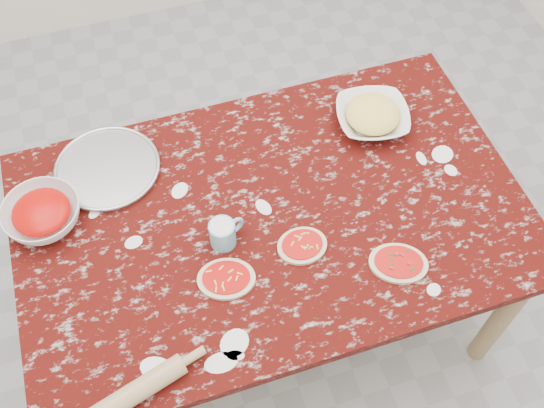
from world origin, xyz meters
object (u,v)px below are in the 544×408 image
Objects in this scene: worktable at (272,227)px; pizza_tray at (108,169)px; cheese_bowl at (372,117)px; rolling_pin at (134,394)px; sauce_bowl at (43,215)px; flour_mug at (223,233)px.

pizza_tray is (-0.46, 0.33, 0.09)m from worktable.
cheese_bowl is 1.19m from rolling_pin.
sauce_bowl is 1.13m from cheese_bowl.
rolling_pin is (-0.35, -0.39, -0.02)m from flour_mug.
cheese_bowl is at bearing 29.09° from worktable.
flour_mug is (0.51, -0.24, 0.01)m from sauce_bowl.
cheese_bowl reaches higher than rolling_pin.
sauce_bowl is 0.97× the size of cheese_bowl.
flour_mug is at bearing -162.73° from worktable.
pizza_tray is at bearing 85.56° from rolling_pin.
rolling_pin is (-0.52, -0.44, 0.11)m from worktable.
worktable is 0.72m from sauce_bowl.
flour_mug reaches higher than sauce_bowl.
sauce_bowl is (-0.22, -0.14, 0.03)m from pizza_tray.
flour_mug is (-0.61, -0.30, 0.02)m from cheese_bowl.
rolling_pin reaches higher than pizza_tray.
sauce_bowl reaches higher than worktable.
flour_mug is (-0.17, -0.05, 0.13)m from worktable.
sauce_bowl reaches higher than cheese_bowl.
sauce_bowl is at bearing 164.45° from worktable.
worktable is 5.45× the size of rolling_pin.
cheese_bowl is (0.44, 0.25, 0.11)m from worktable.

